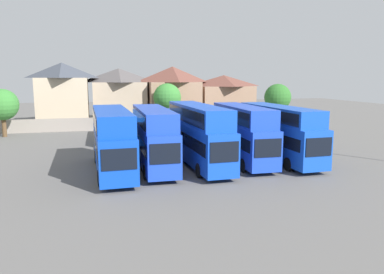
{
  "coord_description": "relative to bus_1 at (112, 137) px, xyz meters",
  "views": [
    {
      "loc": [
        -8.52,
        -29.71,
        7.49
      ],
      "look_at": [
        0.0,
        3.0,
        2.03
      ],
      "focal_mm": 34.88,
      "sensor_mm": 36.0,
      "label": 1
    }
  ],
  "objects": [
    {
      "name": "bus_7",
      "position": [
        5.66,
        14.48,
        -0.81
      ],
      "size": [
        2.69,
        11.21,
        3.48
      ],
      "rotation": [
        0.0,
        0.0,
        -1.59
      ],
      "color": "#0E3EC4",
      "rests_on": "ground"
    },
    {
      "name": "bus_8",
      "position": [
        9.03,
        14.24,
        -0.89
      ],
      "size": [
        3.24,
        10.64,
        3.34
      ],
      "rotation": [
        0.0,
        0.0,
        -1.64
      ],
      "color": "blue",
      "rests_on": "ground"
    },
    {
      "name": "house_terrace_left",
      "position": [
        -6.06,
        33.13,
        2.16
      ],
      "size": [
        8.0,
        7.92,
        9.73
      ],
      "color": "#C6B293",
      "rests_on": "ground"
    },
    {
      "name": "bus_3",
      "position": [
        7.19,
        0.46,
        0.1
      ],
      "size": [
        2.75,
        12.09,
        5.15
      ],
      "rotation": [
        0.0,
        0.0,
        -1.54
      ],
      "color": "blue",
      "rests_on": "ground"
    },
    {
      "name": "ground",
      "position": [
        7.31,
        18.1,
        -2.79
      ],
      "size": [
        140.0,
        140.0,
        0.0
      ],
      "primitive_type": "plane",
      "color": "#605E5B"
    },
    {
      "name": "house_terrace_far_right",
      "position": [
        20.96,
        33.3,
        1.18
      ],
      "size": [
        9.66,
        8.17,
        7.8
      ],
      "color": "#9E7A60",
      "rests_on": "ground"
    },
    {
      "name": "bus_4",
      "position": [
        11.24,
        0.49,
        0.02
      ],
      "size": [
        2.73,
        10.36,
        4.99
      ],
      "rotation": [
        0.0,
        0.0,
        -1.6
      ],
      "color": "blue",
      "rests_on": "ground"
    },
    {
      "name": "house_terrace_right",
      "position": [
        11.65,
        32.83,
        1.91
      ],
      "size": [
        8.83,
        7.84,
        9.23
      ],
      "color": "#9E7A60",
      "rests_on": "ground"
    },
    {
      "name": "tree_right_of_lot",
      "position": [
        25.9,
        22.48,
        1.59
      ],
      "size": [
        4.06,
        4.06,
        6.46
      ],
      "color": "brown",
      "rests_on": "ground"
    },
    {
      "name": "bus_9",
      "position": [
        12.18,
        14.72,
        -0.9
      ],
      "size": [
        2.96,
        11.28,
        3.31
      ],
      "rotation": [
        0.0,
        0.0,
        -1.61
      ],
      "color": "blue",
      "rests_on": "ground"
    },
    {
      "name": "depot_boundary_wall",
      "position": [
        7.31,
        24.48,
        -1.89
      ],
      "size": [
        56.0,
        0.5,
        1.8
      ],
      "primitive_type": "cube",
      "color": "gray",
      "rests_on": "ground"
    },
    {
      "name": "bus_5",
      "position": [
        14.74,
        0.52,
        -0.03
      ],
      "size": [
        2.84,
        11.87,
        4.9
      ],
      "rotation": [
        0.0,
        0.0,
        -1.54
      ],
      "color": "blue",
      "rests_on": "ground"
    },
    {
      "name": "bus_6",
      "position": [
        1.41,
        14.2,
        -0.88
      ],
      "size": [
        2.65,
        11.19,
        3.34
      ],
      "rotation": [
        0.0,
        0.0,
        -1.58
      ],
      "color": "blue",
      "rests_on": "ground"
    },
    {
      "name": "house_terrace_centre",
      "position": [
        2.79,
        34.43,
        1.74
      ],
      "size": [
        9.02,
        7.48,
        8.9
      ],
      "color": "tan",
      "rests_on": "ground"
    },
    {
      "name": "bus_2",
      "position": [
        3.38,
        0.58,
        -0.02
      ],
      "size": [
        2.64,
        11.07,
        4.92
      ],
      "rotation": [
        0.0,
        0.0,
        -1.58
      ],
      "color": "blue",
      "rests_on": "ground"
    },
    {
      "name": "bus_1",
      "position": [
        0.0,
        0.0,
        0.0
      ],
      "size": [
        2.89,
        11.76,
        4.96
      ],
      "rotation": [
        0.0,
        0.0,
        -1.55
      ],
      "color": "blue",
      "rests_on": "ground"
    },
    {
      "name": "tree_left_of_lot",
      "position": [
        9.58,
        26.98,
        1.58
      ],
      "size": [
        4.26,
        4.26,
        6.53
      ],
      "color": "brown",
      "rests_on": "ground"
    },
    {
      "name": "tree_behind_wall",
      "position": [
        -12.43,
        21.48,
        1.24
      ],
      "size": [
        3.93,
        3.93,
        6.03
      ],
      "color": "brown",
      "rests_on": "ground"
    }
  ]
}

